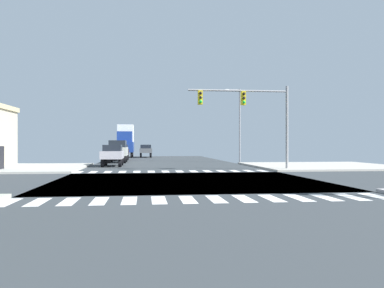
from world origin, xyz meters
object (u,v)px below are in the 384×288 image
Objects in this scene: box_truck_trailing_1 at (125,140)px; suv_middle_1 at (118,149)px; traffic_signal_mast at (248,107)px; street_lamp at (238,118)px; sedan_nearside_1 at (146,150)px; sedan_farside_2 at (121,151)px; sedan_crossing_3 at (113,154)px.

suv_middle_1 is (0.00, -17.48, -1.17)m from box_truck_trailing_1.
traffic_signal_mast reaches higher than suv_middle_1.
street_lamp is 22.40m from box_truck_trailing_1.
sedan_nearside_1 is 11.43m from sedan_farside_2.
sedan_nearside_1 is at bearing -100.03° from suv_middle_1.
sedan_crossing_3 is (0.00, -13.20, 0.00)m from sedan_farside_2.
sedan_farside_2 is at bearing 74.78° from sedan_nearside_1.
sedan_nearside_1 is at bearing 170.14° from box_truck_trailing_1.
sedan_crossing_3 is 0.60× the size of box_truck_trailing_1.
street_lamp is 20.59m from sedan_nearside_1.
box_truck_trailing_1 is (-10.36, 31.78, -2.10)m from traffic_signal_mast.
traffic_signal_mast is 1.75× the size of sedan_crossing_3.
suv_middle_1 is (-12.73, 0.82, -3.34)m from street_lamp.
traffic_signal_mast reaches higher than sedan_crossing_3.
sedan_crossing_3 is 0.93× the size of suv_middle_1.
traffic_signal_mast reaches higher than sedan_farside_2.
street_lamp reaches higher than sedan_crossing_3.
traffic_signal_mast is 1.63× the size of suv_middle_1.
box_truck_trailing_1 is at bearing -90.00° from suv_middle_1.
traffic_signal_mast is 0.95× the size of street_lamp.
suv_middle_1 reaches higher than sedan_crossing_3.
sedan_crossing_3 is at bearing -153.13° from street_lamp.
sedan_nearside_1 is at bearing -97.06° from sedan_crossing_3.
box_truck_trailing_1 is 17.52m from suv_middle_1.
sedan_crossing_3 is at bearing 82.94° from sedan_nearside_1.
traffic_signal_mast is 23.01m from sedan_farside_2.
street_lamp reaches higher than suv_middle_1.
sedan_farside_2 is at bearing -90.00° from sedan_crossing_3.
sedan_nearside_1 is (-9.73, 17.78, -3.62)m from street_lamp.
sedan_crossing_3 is at bearing 145.85° from traffic_signal_mast.
traffic_signal_mast is at bearing -99.97° from street_lamp.
box_truck_trailing_1 reaches higher than sedan_nearside_1.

